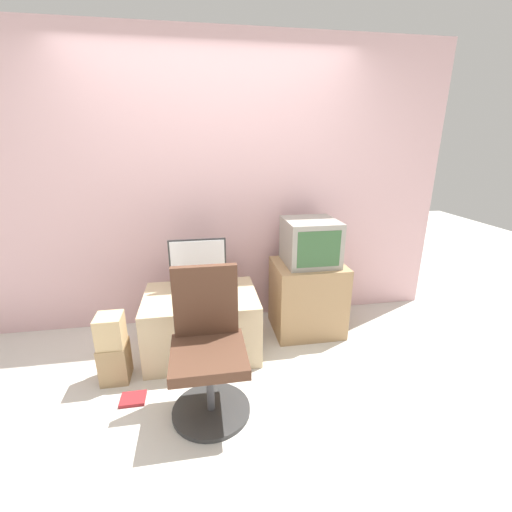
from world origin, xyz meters
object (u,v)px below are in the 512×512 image
Objects in this scene: mouse at (228,295)px; office_chair at (208,353)px; cardboard_box_lower at (115,362)px; main_monitor at (198,264)px; crt_tv at (310,242)px; keyboard at (197,298)px; book at (133,399)px.

office_chair is at bearing -107.53° from mouse.
main_monitor is at bearing 33.17° from cardboard_box_lower.
crt_tv reaches higher than mouse.
mouse is (0.23, -0.23, -0.20)m from main_monitor.
office_chair is at bearing -84.19° from keyboard.
crt_tv is 1.87m from book.
office_chair is (-0.95, -0.88, -0.45)m from crt_tv.
keyboard is 0.60m from office_chair.
mouse is 0.15× the size of crt_tv.
cardboard_box_lower is 0.34m from book.
main_monitor is 0.31m from keyboard.
office_chair reaches higher than mouse.
mouse is (0.25, 0.00, 0.01)m from keyboard.
keyboard is 0.84m from book.
book is at bearing -153.36° from crt_tv.
office_chair reaches higher than book.
mouse is at bearing 32.41° from book.
mouse is 0.23× the size of cardboard_box_lower.
office_chair reaches higher than keyboard.
mouse is 0.98m from cardboard_box_lower.
keyboard is at bearing 16.92° from cardboard_box_lower.
cardboard_box_lower is (-0.65, -0.42, -0.58)m from main_monitor.
crt_tv is at bearing 16.34° from cardboard_box_lower.
main_monitor reaches higher than keyboard.
office_chair is (0.04, -0.82, -0.31)m from main_monitor.
book is at bearing 165.67° from office_chair.
crt_tv is at bearing 26.64° from book.
book is (0.16, -0.26, -0.14)m from cardboard_box_lower.
crt_tv reaches higher than office_chair.
main_monitor is 1.01× the size of crt_tv.
office_chair is (0.06, -0.59, -0.11)m from keyboard.
keyboard is at bearing 95.81° from office_chair.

